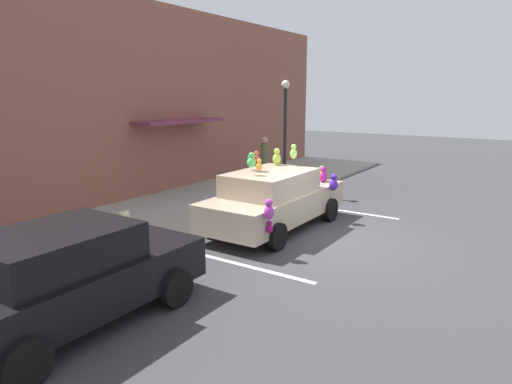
# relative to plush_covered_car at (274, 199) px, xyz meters

# --- Properties ---
(ground_plane) EXTENTS (60.00, 60.00, 0.00)m
(ground_plane) POSITION_rel_plush_covered_car_xyz_m (-0.06, -1.67, -0.81)
(ground_plane) COLOR #38383A
(sidewalk) EXTENTS (24.00, 4.00, 0.15)m
(sidewalk) POSITION_rel_plush_covered_car_xyz_m (-0.06, 3.33, -0.73)
(sidewalk) COLOR gray
(sidewalk) RESTS_ON ground
(storefront_building) EXTENTS (24.00, 1.25, 6.40)m
(storefront_building) POSITION_rel_plush_covered_car_xyz_m (-0.04, 5.47, 2.39)
(storefront_building) COLOR brown
(storefront_building) RESTS_ON ground
(parking_stripe_front) EXTENTS (0.12, 3.60, 0.01)m
(parking_stripe_front) POSITION_rel_plush_covered_car_xyz_m (2.73, -0.67, -0.80)
(parking_stripe_front) COLOR silver
(parking_stripe_front) RESTS_ON ground
(parking_stripe_rear) EXTENTS (0.12, 3.60, 0.01)m
(parking_stripe_rear) POSITION_rel_plush_covered_car_xyz_m (-2.56, -0.67, -0.80)
(parking_stripe_rear) COLOR silver
(parking_stripe_rear) RESTS_ON ground
(plush_covered_car) EXTENTS (4.64, 2.15, 2.13)m
(plush_covered_car) POSITION_rel_plush_covered_car_xyz_m (0.00, 0.00, 0.00)
(plush_covered_car) COLOR tan
(plush_covered_car) RESTS_ON ground
(parked_sedan_behind) EXTENTS (4.11, 2.03, 1.54)m
(parked_sedan_behind) POSITION_rel_plush_covered_car_xyz_m (-5.99, -0.02, -0.02)
(parked_sedan_behind) COLOR black
(parked_sedan_behind) RESTS_ON ground
(teddy_bear_on_sidewalk) EXTENTS (0.37, 0.31, 0.71)m
(teddy_bear_on_sidewalk) POSITION_rel_plush_covered_car_xyz_m (-3.14, 2.10, -0.33)
(teddy_bear_on_sidewalk) COLOR beige
(teddy_bear_on_sidewalk) RESTS_ON sidewalk
(street_lamp_post) EXTENTS (0.28, 0.28, 3.77)m
(street_lamp_post) POSITION_rel_plush_covered_car_xyz_m (3.67, 1.83, 1.66)
(street_lamp_post) COLOR black
(street_lamp_post) RESTS_ON sidewalk
(pedestrian_near_shopfront) EXTENTS (0.32, 0.32, 1.66)m
(pedestrian_near_shopfront) POSITION_rel_plush_covered_car_xyz_m (5.19, 3.61, 0.14)
(pedestrian_near_shopfront) COLOR #60643D
(pedestrian_near_shopfront) RESTS_ON sidewalk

